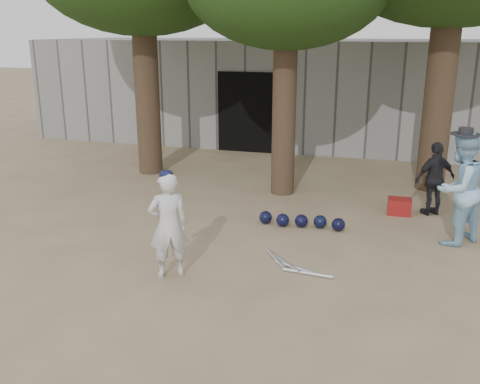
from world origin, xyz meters
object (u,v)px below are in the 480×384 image
(boy_player, at_px, (168,225))
(spectator_blue, at_px, (459,189))
(spectator_dark, at_px, (435,179))
(red_bag, at_px, (399,206))

(boy_player, relative_size, spectator_blue, 0.83)
(spectator_dark, distance_m, red_bag, 0.81)
(boy_player, relative_size, spectator_dark, 1.09)
(spectator_blue, bearing_deg, red_bag, -100.59)
(spectator_blue, bearing_deg, spectator_dark, -125.05)
(spectator_blue, bearing_deg, boy_player, -14.28)
(boy_player, height_order, red_bag, boy_player)
(boy_player, height_order, spectator_dark, boy_player)
(boy_player, distance_m, spectator_dark, 5.24)
(boy_player, distance_m, red_bag, 4.75)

